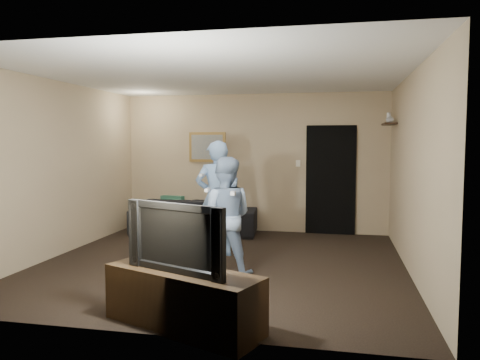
% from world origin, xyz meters
% --- Properties ---
extents(ground, '(5.00, 5.00, 0.00)m').
position_xyz_m(ground, '(0.00, 0.00, 0.00)').
color(ground, black).
rests_on(ground, ground).
extents(ceiling, '(5.00, 5.00, 0.04)m').
position_xyz_m(ceiling, '(0.00, 0.00, 2.60)').
color(ceiling, silver).
rests_on(ceiling, wall_back).
extents(wall_back, '(5.00, 0.04, 2.60)m').
position_xyz_m(wall_back, '(0.00, 2.50, 1.30)').
color(wall_back, tan).
rests_on(wall_back, ground).
extents(wall_front, '(5.00, 0.04, 2.60)m').
position_xyz_m(wall_front, '(0.00, -2.50, 1.30)').
color(wall_front, tan).
rests_on(wall_front, ground).
extents(wall_left, '(0.04, 5.00, 2.60)m').
position_xyz_m(wall_left, '(-2.50, 0.00, 1.30)').
color(wall_left, tan).
rests_on(wall_left, ground).
extents(wall_right, '(0.04, 5.00, 2.60)m').
position_xyz_m(wall_right, '(2.50, 0.00, 1.30)').
color(wall_right, tan).
rests_on(wall_right, ground).
extents(sofa, '(2.36, 1.12, 0.66)m').
position_xyz_m(sofa, '(-1.01, 1.95, 0.33)').
color(sofa, black).
rests_on(sofa, ground).
extents(throw_pillow, '(0.45, 0.19, 0.43)m').
position_xyz_m(throw_pillow, '(-1.43, 1.95, 0.48)').
color(throw_pillow, '#194D3A').
rests_on(throw_pillow, sofa).
extents(painting_frame, '(0.72, 0.05, 0.57)m').
position_xyz_m(painting_frame, '(-0.90, 2.48, 1.60)').
color(painting_frame, olive).
rests_on(painting_frame, wall_back).
extents(painting_canvas, '(0.62, 0.01, 0.47)m').
position_xyz_m(painting_canvas, '(-0.90, 2.45, 1.60)').
color(painting_canvas, slate).
rests_on(painting_canvas, painting_frame).
extents(doorway, '(0.90, 0.06, 2.00)m').
position_xyz_m(doorway, '(1.45, 2.47, 1.00)').
color(doorway, black).
rests_on(doorway, ground).
extents(light_switch, '(0.08, 0.02, 0.12)m').
position_xyz_m(light_switch, '(0.85, 2.48, 1.30)').
color(light_switch, silver).
rests_on(light_switch, wall_back).
extents(wall_shelf, '(0.20, 0.60, 0.03)m').
position_xyz_m(wall_shelf, '(2.39, 1.80, 1.99)').
color(wall_shelf, black).
rests_on(wall_shelf, wall_right).
extents(shelf_vase, '(0.16, 0.16, 0.14)m').
position_xyz_m(shelf_vase, '(2.39, 1.70, 2.07)').
color(shelf_vase, '#A5A5AA').
rests_on(shelf_vase, wall_shelf).
extents(shelf_figurine, '(0.06, 0.06, 0.18)m').
position_xyz_m(shelf_figurine, '(2.39, 1.94, 2.09)').
color(shelf_figurine, silver).
rests_on(shelf_figurine, wall_shelf).
extents(tv_console, '(1.61, 1.03, 0.55)m').
position_xyz_m(tv_console, '(0.21, -2.26, 0.25)').
color(tv_console, black).
rests_on(tv_console, ground).
extents(television, '(1.07, 0.54, 0.63)m').
position_xyz_m(television, '(0.21, -2.26, 0.84)').
color(television, black).
rests_on(television, tv_console).
extents(wii_player_left, '(0.73, 0.61, 1.71)m').
position_xyz_m(wii_player_left, '(-0.18, 0.44, 0.86)').
color(wii_player_left, '#779DCF').
rests_on(wii_player_left, ground).
extents(wii_player_right, '(0.77, 0.63, 1.51)m').
position_xyz_m(wii_player_right, '(0.18, -0.56, 0.76)').
color(wii_player_right, '#7E96B8').
rests_on(wii_player_right, ground).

